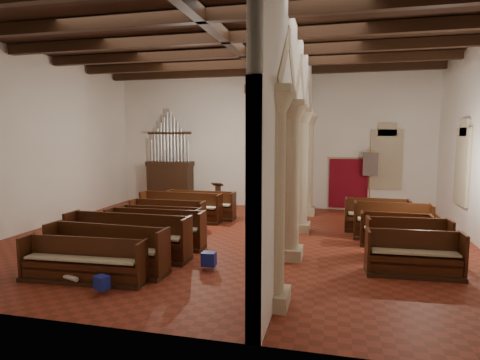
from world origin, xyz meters
name	(u,v)px	position (x,y,z in m)	size (l,w,h in m)	color
floor	(235,240)	(0.00, 0.00, 0.00)	(14.00, 14.00, 0.00)	maroon
ceiling	(235,39)	(0.00, 0.00, 6.00)	(14.00, 14.00, 0.00)	#341C11
wall_back	(268,140)	(0.00, 6.00, 3.00)	(14.00, 0.02, 6.00)	white
wall_front	(140,148)	(0.00, -6.00, 3.00)	(14.00, 0.02, 6.00)	white
wall_left	(36,141)	(-7.00, 0.00, 3.00)	(0.02, 12.00, 6.00)	white
ceiling_beams	(235,45)	(0.00, 0.00, 5.82)	(13.80, 11.80, 0.30)	black
arcade	(295,123)	(1.80, 0.00, 3.56)	(0.90, 11.90, 6.00)	#C1AE8F
window_right_b	(464,167)	(6.98, 2.50, 2.20)	(0.03, 1.00, 2.20)	#34755E
window_back	(386,159)	(5.00, 5.98, 2.20)	(1.00, 0.03, 2.20)	#34755E
pipe_organ	(170,175)	(-4.50, 5.50, 1.37)	(2.10, 0.85, 4.40)	black
lectern	(218,197)	(-2.12, 5.26, 0.47)	(0.47, 0.48, 1.13)	#382112
dossal_curtain	(348,183)	(3.50, 5.92, 1.17)	(1.80, 0.07, 2.17)	maroon
processional_banner	(370,193)	(4.34, 5.38, 0.84)	(0.58, 0.74, 2.71)	black
hymnal_box_a	(102,282)	(-1.59, -4.75, 0.24)	(0.27, 0.22, 0.27)	#162B9C
hymnal_box_b	(209,259)	(0.07, -2.85, 0.26)	(0.33, 0.27, 0.33)	navy
hymnal_box_c	(193,237)	(-1.01, -1.00, 0.28)	(0.35, 0.28, 0.35)	navy
tube_heater_a	(61,275)	(-2.83, -4.37, 0.16)	(0.11, 0.11, 1.08)	white
tube_heater_b	(62,265)	(-3.27, -3.75, 0.16)	(0.10, 0.10, 1.04)	silver
nave_pew_0	(83,267)	(-2.39, -4.21, 0.31)	(2.87, 0.79, 0.96)	black
nave_pew_1	(106,257)	(-2.23, -3.55, 0.36)	(3.03, 0.84, 1.10)	black
nave_pew_2	(127,244)	(-2.29, -2.46, 0.38)	(3.39, 0.79, 1.15)	black
nave_pew_3	(155,235)	(-2.04, -1.33, 0.36)	(2.91, 0.79, 1.08)	black
nave_pew_4	(160,228)	(-2.35, -0.33, 0.32)	(2.65, 0.70, 0.98)	black
nave_pew_5	(168,220)	(-2.60, 0.83, 0.33)	(2.61, 0.67, 0.99)	black
nave_pew_6	(181,212)	(-2.63, 2.09, 0.35)	(3.14, 0.82, 1.08)	black
nave_pew_7	(201,209)	(-2.08, 2.79, 0.35)	(2.71, 0.75, 1.06)	black
aisle_pew_0	(414,261)	(4.76, -2.11, 0.34)	(2.14, 0.77, 1.03)	black
aisle_pew_1	(408,245)	(4.85, -0.76, 0.35)	(2.12, 0.83, 1.05)	black
aisle_pew_2	(395,236)	(4.68, 0.30, 0.33)	(1.96, 0.73, 0.97)	black
aisle_pew_3	(392,228)	(4.69, 1.10, 0.38)	(2.30, 0.85, 1.14)	black
aisle_pew_4	(377,221)	(4.33, 2.08, 0.37)	(2.07, 0.76, 1.10)	black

